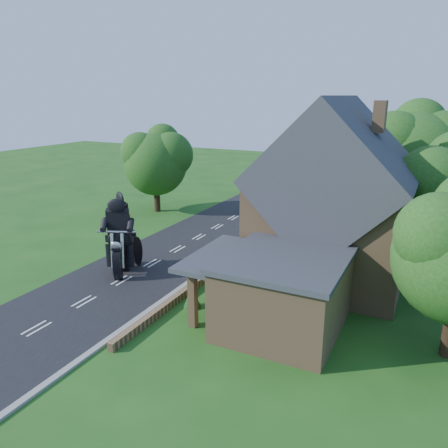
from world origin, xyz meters
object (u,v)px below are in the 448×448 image
at_px(garden_wall, 227,261).
at_px(motorcycle_lead, 121,265).
at_px(annex, 281,291).
at_px(house, 334,205).
at_px(motorcycle_follow, 126,256).

distance_m(garden_wall, motorcycle_lead, 6.50).
bearing_deg(motorcycle_lead, annex, 148.97).
bearing_deg(house, motorcycle_lead, -153.63).
bearing_deg(motorcycle_follow, motorcycle_lead, 144.45).
relative_size(annex, motorcycle_lead, 4.65).
height_order(house, motorcycle_lead, house).
distance_m(annex, motorcycle_follow, 11.26).
bearing_deg(motorcycle_lead, garden_wall, -160.39).
bearing_deg(motorcycle_lead, house, -177.03).
xyz_separation_m(house, motorcycle_lead, (-10.93, -5.42, -3.64)).
distance_m(motorcycle_lead, motorcycle_follow, 1.37).
relative_size(annex, motorcycle_follow, 4.57).
relative_size(garden_wall, motorcycle_follow, 14.26).
height_order(garden_wall, house, house).
relative_size(house, motorcycle_follow, 6.64).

